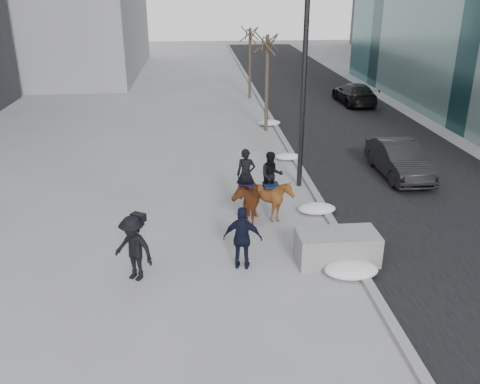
{
  "coord_description": "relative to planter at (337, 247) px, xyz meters",
  "views": [
    {
      "loc": [
        -1.16,
        -12.31,
        7.02
      ],
      "look_at": [
        0.0,
        1.2,
        1.5
      ],
      "focal_mm": 38.0,
      "sensor_mm": 36.0,
      "label": 1
    }
  ],
  "objects": [
    {
      "name": "snow_piles",
      "position": [
        0.19,
        5.31,
        -0.27
      ],
      "size": [
        1.42,
        16.22,
        0.36
      ],
      "color": "silver",
      "rests_on": "ground"
    },
    {
      "name": "camera_crew",
      "position": [
        -5.38,
        -0.41,
        0.45
      ],
      "size": [
        1.31,
        1.15,
        1.75
      ],
      "color": "black",
      "rests_on": "ground"
    },
    {
      "name": "car_near",
      "position": [
        4.19,
        6.43,
        0.25
      ],
      "size": [
        1.47,
        4.16,
        1.37
      ],
      "primitive_type": "imported",
      "rotation": [
        0.0,
        0.0,
        0.0
      ],
      "color": "black",
      "rests_on": "ground"
    },
    {
      "name": "tree_near",
      "position": [
        -0.11,
        13.68,
        2.24
      ],
      "size": [
        1.2,
        1.2,
        5.35
      ],
      "primitive_type": null,
      "color": "#3D2F24",
      "rests_on": "ground"
    },
    {
      "name": "feeder",
      "position": [
        -2.58,
        -0.1,
        0.44
      ],
      "size": [
        1.09,
        0.95,
        1.75
      ],
      "color": "black",
      "rests_on": "ground"
    },
    {
      "name": "lamppost",
      "position": [
        0.09,
        5.72,
        4.56
      ],
      "size": [
        0.25,
        0.8,
        9.09
      ],
      "color": "black",
      "rests_on": "ground"
    },
    {
      "name": "tree_far",
      "position": [
        -0.11,
        21.89,
        2.07
      ],
      "size": [
        1.2,
        1.2,
        5.02
      ],
      "primitive_type": null,
      "color": "#372820",
      "rests_on": "ground"
    },
    {
      "name": "curb",
      "position": [
        0.49,
        10.39,
        -0.38
      ],
      "size": [
        0.25,
        90.0,
        0.12
      ],
      "primitive_type": "cube",
      "color": "gray",
      "rests_on": "ground"
    },
    {
      "name": "ground",
      "position": [
        -2.51,
        0.39,
        -0.44
      ],
      "size": [
        120.0,
        120.0,
        0.0
      ],
      "primitive_type": "plane",
      "color": "gray",
      "rests_on": "ground"
    },
    {
      "name": "car_far",
      "position": [
        6.34,
        19.55,
        0.23
      ],
      "size": [
        2.0,
        4.63,
        1.33
      ],
      "primitive_type": "imported",
      "rotation": [
        0.0,
        0.0,
        3.17
      ],
      "color": "black",
      "rests_on": "ground"
    },
    {
      "name": "mounted_left",
      "position": [
        -2.21,
        2.76,
        0.45
      ],
      "size": [
        1.07,
        1.93,
        2.37
      ],
      "color": "#4B1B0F",
      "rests_on": "ground"
    },
    {
      "name": "road",
      "position": [
        4.49,
        10.39,
        -0.43
      ],
      "size": [
        8.0,
        90.0,
        0.01
      ],
      "primitive_type": "cube",
      "color": "black",
      "rests_on": "ground"
    },
    {
      "name": "mounted_right",
      "position": [
        -1.4,
        2.81,
        0.47
      ],
      "size": [
        1.25,
        1.39,
        2.25
      ],
      "color": "#47290E",
      "rests_on": "ground"
    },
    {
      "name": "planter",
      "position": [
        0.0,
        0.0,
        0.0
      ],
      "size": [
        2.19,
        1.12,
        0.87
      ],
      "primitive_type": "cube",
      "rotation": [
        0.0,
        0.0,
        0.01
      ],
      "color": "gray",
      "rests_on": "ground"
    }
  ]
}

